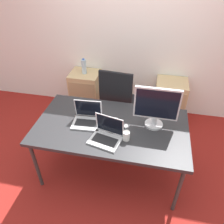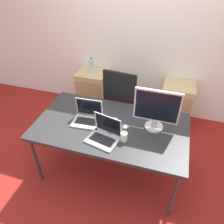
{
  "view_description": "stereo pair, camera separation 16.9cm",
  "coord_description": "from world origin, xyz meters",
  "views": [
    {
      "loc": [
        0.38,
        -1.78,
        2.32
      ],
      "look_at": [
        0.0,
        0.05,
        0.89
      ],
      "focal_mm": 35.0,
      "sensor_mm": 36.0,
      "label": 1
    },
    {
      "loc": [
        0.54,
        -1.74,
        2.32
      ],
      "look_at": [
        0.0,
        0.05,
        0.89
      ],
      "focal_mm": 35.0,
      "sensor_mm": 36.0,
      "label": 2
    }
  ],
  "objects": [
    {
      "name": "monitor",
      "position": [
        0.46,
        0.1,
        0.99
      ],
      "size": [
        0.47,
        0.2,
        0.47
      ],
      "color": "#B7B7BC",
      "rests_on": "desk"
    },
    {
      "name": "office_chair",
      "position": [
        -0.05,
        0.79,
        0.41
      ],
      "size": [
        0.56,
        0.58,
        1.08
      ],
      "color": "#232326",
      "rests_on": "ground_plane"
    },
    {
      "name": "cabinet_right",
      "position": [
        0.69,
        1.21,
        0.35
      ],
      "size": [
        0.47,
        0.42,
        0.7
      ],
      "color": "tan",
      "rests_on": "ground_plane"
    },
    {
      "name": "mouse",
      "position": [
        0.16,
        0.0,
        0.76
      ],
      "size": [
        0.04,
        0.06,
        0.03
      ],
      "color": "silver",
      "rests_on": "desk"
    },
    {
      "name": "cabinet_left",
      "position": [
        -0.69,
        1.21,
        0.35
      ],
      "size": [
        0.47,
        0.42,
        0.7
      ],
      "color": "tan",
      "rests_on": "ground_plane"
    },
    {
      "name": "wall_back",
      "position": [
        0.0,
        1.46,
        1.3
      ],
      "size": [
        10.0,
        0.05,
        2.6
      ],
      "color": "white",
      "rests_on": "ground_plane"
    },
    {
      "name": "water_bottle",
      "position": [
        -0.69,
        1.21,
        0.81
      ],
      "size": [
        0.08,
        0.08,
        0.25
      ],
      "color": "silver",
      "rests_on": "cabinet_left"
    },
    {
      "name": "coffee_cup_white",
      "position": [
        0.2,
        -0.18,
        0.79
      ],
      "size": [
        0.07,
        0.07,
        0.1
      ],
      "color": "white",
      "rests_on": "desk"
    },
    {
      "name": "desk",
      "position": [
        0.0,
        0.0,
        0.7
      ],
      "size": [
        1.68,
        0.93,
        0.74
      ],
      "color": "#28282B",
      "rests_on": "ground_plane"
    },
    {
      "name": "coffee_cup_brown",
      "position": [
        0.05,
        -0.02,
        0.8
      ],
      "size": [
        0.07,
        0.07,
        0.1
      ],
      "color": "maroon",
      "rests_on": "desk"
    },
    {
      "name": "laptop_left",
      "position": [
        -0.0,
        -0.21,
        0.79
      ],
      "size": [
        0.35,
        0.31,
        0.24
      ],
      "color": "silver",
      "rests_on": "desk"
    },
    {
      "name": "laptop_right",
      "position": [
        -0.27,
        0.0,
        0.79
      ],
      "size": [
        0.32,
        0.27,
        0.24
      ],
      "color": "silver",
      "rests_on": "desk"
    },
    {
      "name": "ground_plane",
      "position": [
        0.0,
        0.0,
        0.0
      ],
      "size": [
        14.0,
        14.0,
        0.0
      ],
      "primitive_type": "plane",
      "color": "maroon"
    }
  ]
}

